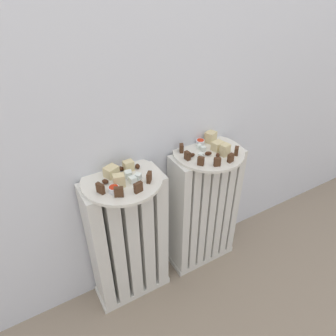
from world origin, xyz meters
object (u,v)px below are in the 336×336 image
radiator_right (203,211)px  radiator_left (128,241)px  jam_bowl_left (114,189)px  jam_bowl_right (200,142)px  plate_left (122,180)px  plate_right (208,152)px  fork (126,177)px

radiator_right → radiator_left: bearing=180.0°
jam_bowl_left → jam_bowl_right: bearing=15.2°
plate_left → plate_right: 0.39m
plate_left → fork: (0.01, -0.00, 0.01)m
radiator_right → jam_bowl_right: jam_bowl_right is taller
radiator_left → plate_left: bearing=-90.0°
radiator_left → radiator_right: bearing=0.0°
plate_left → plate_right: bearing=0.0°
jam_bowl_right → plate_right: bearing=-91.3°
plate_right → fork: (-0.37, -0.00, 0.01)m
radiator_left → plate_left: (0.00, -0.00, 0.32)m
radiator_right → fork: size_ratio=6.13×
radiator_right → plate_right: (0.00, -0.00, 0.32)m
plate_left → plate_right: size_ratio=1.00×
radiator_right → fork: fork is taller
jam_bowl_left → radiator_right: bearing=7.6°
radiator_left → fork: size_ratio=6.13×
fork → jam_bowl_left: bearing=-139.7°
radiator_left → plate_right: (0.39, -0.00, 0.32)m
radiator_right → plate_left: bearing=-180.0°
jam_bowl_right → jam_bowl_left: bearing=-164.8°
plate_right → fork: bearing=-179.7°
radiator_left → plate_right: 0.50m
plate_left → fork: size_ratio=2.92×
plate_right → fork: 0.37m
radiator_left → plate_left: 0.32m
radiator_left → fork: 0.33m
radiator_left → jam_bowl_left: 0.35m
radiator_left → jam_bowl_right: 0.52m
plate_left → plate_right: same height
plate_left → jam_bowl_left: jam_bowl_left is taller
radiator_right → fork: 0.50m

